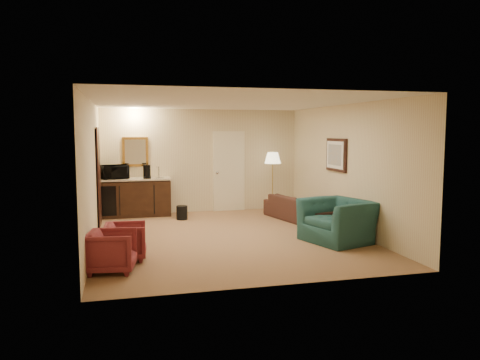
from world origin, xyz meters
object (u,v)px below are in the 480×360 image
object	(u,v)px
sofa	(297,204)
microwave	(115,170)
rose_chair_far	(112,249)
wetbar_cabinet	(137,197)
coffee_maker	(147,172)
floor_lamp	(273,182)
teal_armchair	(338,214)
coffee_table	(321,223)
waste_bin	(182,213)
rose_chair_near	(126,239)

from	to	relation	value
sofa	microwave	world-z (taller)	microwave
rose_chair_far	wetbar_cabinet	bearing A→B (deg)	2.60
microwave	coffee_maker	world-z (taller)	microwave
wetbar_cabinet	floor_lamp	world-z (taller)	floor_lamp
teal_armchair	coffee_table	bearing A→B (deg)	173.17
teal_armchair	waste_bin	size ratio (longest dim) A/B	3.74
coffee_table	wetbar_cabinet	bearing A→B (deg)	138.19
teal_armchair	coffee_maker	size ratio (longest dim) A/B	3.65
rose_chair_near	microwave	bearing A→B (deg)	5.79
sofa	microwave	bearing A→B (deg)	58.05
sofa	rose_chair_far	size ratio (longest dim) A/B	2.78
teal_armchair	microwave	world-z (taller)	microwave
sofa	waste_bin	bearing A→B (deg)	62.00
sofa	teal_armchair	distance (m)	2.21
coffee_maker	microwave	bearing A→B (deg)	172.61
rose_chair_far	floor_lamp	distance (m)	5.72
rose_chair_far	coffee_table	bearing A→B (deg)	-60.99
sofa	rose_chair_far	world-z (taller)	sofa
coffee_maker	wetbar_cabinet	bearing A→B (deg)	155.55
coffee_maker	waste_bin	bearing A→B (deg)	-37.33
coffee_table	coffee_maker	bearing A→B (deg)	137.18
teal_armchair	microwave	distance (m)	5.46
coffee_table	waste_bin	size ratio (longest dim) A/B	2.70
waste_bin	rose_chair_far	bearing A→B (deg)	-111.51
waste_bin	coffee_maker	bearing A→B (deg)	141.44
waste_bin	wetbar_cabinet	bearing A→B (deg)	144.31
rose_chair_near	floor_lamp	xyz separation A→B (m)	(3.65, 3.59, 0.44)
teal_armchair	floor_lamp	bearing A→B (deg)	166.04
wetbar_cabinet	teal_armchair	world-z (taller)	teal_armchair
sofa	coffee_table	size ratio (longest dim) A/B	2.17
teal_armchair	floor_lamp	xyz separation A→B (m)	(-0.20, 3.30, 0.24)
teal_armchair	floor_lamp	distance (m)	3.31
coffee_table	coffee_maker	size ratio (longest dim) A/B	2.63
rose_chair_far	coffee_maker	world-z (taller)	coffee_maker
wetbar_cabinet	rose_chair_far	bearing A→B (deg)	-96.30
sofa	rose_chair_near	xyz separation A→B (m)	(-3.90, -2.49, -0.04)
sofa	coffee_maker	xyz separation A→B (m)	(-3.35, 1.30, 0.72)
coffee_table	microwave	world-z (taller)	microwave
sofa	rose_chair_far	bearing A→B (deg)	114.28
floor_lamp	waste_bin	size ratio (longest dim) A/B	4.75
rose_chair_near	rose_chair_far	world-z (taller)	rose_chair_far
wetbar_cabinet	microwave	xyz separation A→B (m)	(-0.50, -0.01, 0.66)
rose_chair_far	waste_bin	world-z (taller)	rose_chair_far
wetbar_cabinet	coffee_table	xyz separation A→B (m)	(3.45, -3.09, -0.21)
wetbar_cabinet	coffee_maker	distance (m)	0.68
floor_lamp	waste_bin	bearing A→B (deg)	-170.33
coffee_table	waste_bin	bearing A→B (deg)	135.98
rose_chair_near	floor_lamp	distance (m)	5.14
wetbar_cabinet	sofa	size ratio (longest dim) A/B	0.87
coffee_maker	sofa	bearing A→B (deg)	-19.98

